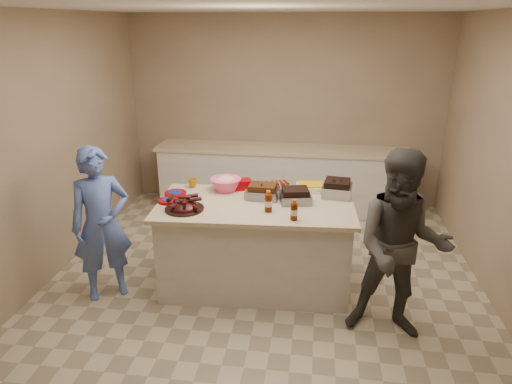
# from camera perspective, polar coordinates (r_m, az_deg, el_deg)

# --- Properties ---
(room) EXTENTS (4.50, 5.00, 2.70)m
(room) POSITION_cam_1_polar(r_m,az_deg,el_deg) (4.84, 0.81, -11.69)
(room) COLOR #9A8367
(room) RESTS_ON ground
(back_counter) EXTENTS (3.60, 0.64, 0.90)m
(back_counter) POSITION_cam_1_polar(r_m,az_deg,el_deg) (6.63, 3.20, 1.78)
(back_counter) COLOR silver
(back_counter) RESTS_ON ground
(island) EXTENTS (1.97, 1.12, 0.91)m
(island) POSITION_cam_1_polar(r_m,az_deg,el_deg) (4.88, -0.08, -11.38)
(island) COLOR silver
(island) RESTS_ON ground
(rib_platter) EXTENTS (0.38, 0.38, 0.15)m
(rib_platter) POSITION_cam_1_polar(r_m,az_deg,el_deg) (4.37, -8.92, -2.19)
(rib_platter) COLOR #390D0B
(rib_platter) RESTS_ON island
(pulled_pork_tray) EXTENTS (0.32, 0.25, 0.09)m
(pulled_pork_tray) POSITION_cam_1_polar(r_m,az_deg,el_deg) (4.60, 0.83, -0.75)
(pulled_pork_tray) COLOR #47230F
(pulled_pork_tray) RESTS_ON island
(brisket_tray) EXTENTS (0.34, 0.30, 0.09)m
(brisket_tray) POSITION_cam_1_polar(r_m,az_deg,el_deg) (4.51, 4.90, -1.27)
(brisket_tray) COLOR black
(brisket_tray) RESTS_ON island
(roasting_pan) EXTENTS (0.32, 0.32, 0.12)m
(roasting_pan) POSITION_cam_1_polar(r_m,az_deg,el_deg) (4.73, 10.05, -0.46)
(roasting_pan) COLOR gray
(roasting_pan) RESTS_ON island
(coleslaw_bowl) EXTENTS (0.34, 0.34, 0.22)m
(coleslaw_bowl) POSITION_cam_1_polar(r_m,az_deg,el_deg) (4.82, -3.78, 0.21)
(coleslaw_bowl) COLOR #FF4F93
(coleslaw_bowl) RESTS_ON island
(sausage_plate) EXTENTS (0.37, 0.37, 0.05)m
(sausage_plate) POSITION_cam_1_polar(r_m,az_deg,el_deg) (4.83, 2.81, 0.29)
(sausage_plate) COLOR silver
(sausage_plate) RESTS_ON island
(mac_cheese_dish) EXTENTS (0.33, 0.26, 0.08)m
(mac_cheese_dish) POSITION_cam_1_polar(r_m,az_deg,el_deg) (4.83, 6.94, 0.17)
(mac_cheese_dish) COLOR #F2AB0B
(mac_cheese_dish) RESTS_ON island
(bbq_bottle_a) EXTENTS (0.07, 0.07, 0.21)m
(bbq_bottle_a) POSITION_cam_1_polar(r_m,az_deg,el_deg) (4.28, 1.54, -2.45)
(bbq_bottle_a) COLOR #461502
(bbq_bottle_a) RESTS_ON island
(bbq_bottle_b) EXTENTS (0.07, 0.07, 0.19)m
(bbq_bottle_b) POSITION_cam_1_polar(r_m,az_deg,el_deg) (4.12, 4.74, -3.47)
(bbq_bottle_b) COLOR #461502
(bbq_bottle_b) RESTS_ON island
(mustard_bottle) EXTENTS (0.04, 0.04, 0.11)m
(mustard_bottle) POSITION_cam_1_polar(r_m,az_deg,el_deg) (4.57, -1.25, -0.90)
(mustard_bottle) COLOR #E59D04
(mustard_bottle) RESTS_ON island
(sauce_bowl) EXTENTS (0.15, 0.06, 0.15)m
(sauce_bowl) POSITION_cam_1_polar(r_m,az_deg,el_deg) (4.68, 0.65, -0.39)
(sauce_bowl) COLOR silver
(sauce_bowl) RESTS_ON island
(plate_stack_large) EXTENTS (0.23, 0.23, 0.03)m
(plate_stack_large) POSITION_cam_1_polar(r_m,az_deg,el_deg) (4.76, -10.02, -0.32)
(plate_stack_large) COLOR #8D0007
(plate_stack_large) RESTS_ON island
(plate_stack_small) EXTENTS (0.21, 0.21, 0.03)m
(plate_stack_small) POSITION_cam_1_polar(r_m,az_deg,el_deg) (4.58, -10.91, -1.24)
(plate_stack_small) COLOR #8D0007
(plate_stack_small) RESTS_ON island
(plastic_cup) EXTENTS (0.10, 0.10, 0.10)m
(plastic_cup) POSITION_cam_1_polar(r_m,az_deg,el_deg) (4.94, -7.93, 0.59)
(plastic_cup) COLOR #AC6D08
(plastic_cup) RESTS_ON island
(basket_stack) EXTENTS (0.24, 0.21, 0.10)m
(basket_stack) POSITION_cam_1_polar(r_m,az_deg,el_deg) (4.86, -1.77, 0.42)
(basket_stack) COLOR #8D0007
(basket_stack) RESTS_ON island
(guest_blue) EXTENTS (1.30, 1.58, 0.37)m
(guest_blue) POSITION_cam_1_polar(r_m,az_deg,el_deg) (4.96, -17.75, -11.91)
(guest_blue) COLOR #5370C4
(guest_blue) RESTS_ON ground
(guest_gray) EXTENTS (0.96, 1.73, 0.63)m
(guest_gray) POSITION_cam_1_polar(r_m,az_deg,el_deg) (4.40, 16.46, -16.29)
(guest_gray) COLOR #46443E
(guest_gray) RESTS_ON ground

